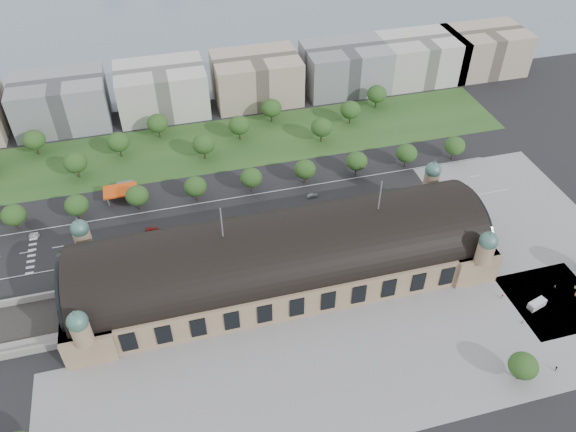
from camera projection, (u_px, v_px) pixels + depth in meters
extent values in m
plane|color=black|center=(282.00, 278.00, 206.11)|extent=(900.00, 900.00, 0.00)
cube|color=tan|center=(282.00, 266.00, 202.19)|extent=(150.00, 40.00, 12.00)
cube|color=tan|center=(90.00, 303.00, 189.18)|extent=(16.00, 43.00, 12.00)
cube|color=tan|center=(451.00, 234.00, 215.20)|extent=(16.00, 43.00, 12.00)
cylinder|color=black|center=(282.00, 254.00, 198.27)|extent=(144.00, 37.60, 37.60)
cylinder|color=black|center=(65.00, 290.00, 182.80)|extent=(1.20, 32.00, 32.00)
cylinder|color=black|center=(469.00, 216.00, 211.14)|extent=(1.20, 32.00, 32.00)
cylinder|color=tan|center=(83.00, 240.00, 198.03)|extent=(6.00, 6.00, 8.00)
sphere|color=#436D61|center=(80.00, 228.00, 194.44)|extent=(6.40, 6.40, 6.40)
cone|color=#436D61|center=(77.00, 220.00, 191.83)|extent=(1.00, 1.00, 2.50)
cylinder|color=tan|center=(431.00, 181.00, 224.05)|extent=(6.00, 6.00, 8.00)
sphere|color=#436D61|center=(433.00, 170.00, 220.46)|extent=(6.40, 6.40, 6.40)
cone|color=#436D61|center=(435.00, 162.00, 217.85)|extent=(1.00, 1.00, 2.50)
cylinder|color=tan|center=(82.00, 333.00, 167.28)|extent=(6.00, 6.00, 8.00)
sphere|color=#436D61|center=(77.00, 321.00, 163.69)|extent=(6.40, 6.40, 6.40)
cone|color=#436D61|center=(74.00, 313.00, 161.08)|extent=(1.00, 1.00, 2.50)
cylinder|color=tan|center=(485.00, 252.00, 193.29)|extent=(6.00, 6.00, 8.00)
sphere|color=#436D61|center=(489.00, 241.00, 189.70)|extent=(6.40, 6.40, 6.40)
cone|color=#436D61|center=(491.00, 232.00, 187.09)|extent=(1.00, 1.00, 2.50)
cylinder|color=#59595B|center=(222.00, 223.00, 181.66)|extent=(0.50, 0.50, 12.00)
cylinder|color=#59595B|center=(380.00, 195.00, 192.34)|extent=(0.50, 0.50, 12.00)
cube|color=gray|center=(348.00, 371.00, 175.83)|extent=(190.00, 48.00, 0.12)
cube|color=gray|center=(529.00, 229.00, 226.10)|extent=(56.00, 100.00, 0.12)
cube|color=black|center=(212.00, 221.00, 230.05)|extent=(260.00, 26.00, 0.10)
cube|color=#244A1D|center=(204.00, 147.00, 271.30)|extent=(300.00, 45.00, 0.10)
cube|color=#D7450C|center=(120.00, 190.00, 237.76)|extent=(14.00, 9.00, 0.70)
cube|color=#59595B|center=(126.00, 187.00, 244.57)|extent=(7.00, 5.00, 3.20)
cylinder|color=#59595B|center=(108.00, 193.00, 240.67)|extent=(0.50, 0.50, 4.40)
cylinder|color=#59595B|center=(134.00, 189.00, 242.81)|extent=(0.50, 0.50, 4.40)
cylinder|color=#59595B|center=(108.00, 202.00, 235.98)|extent=(0.50, 0.50, 4.40)
cylinder|color=#59595B|center=(135.00, 198.00, 238.12)|extent=(0.50, 0.50, 4.40)
cube|color=gray|center=(61.00, 102.00, 280.14)|extent=(45.00, 32.00, 24.00)
cube|color=beige|center=(162.00, 90.00, 289.84)|extent=(45.00, 32.00, 24.00)
cube|color=tan|center=(256.00, 78.00, 299.55)|extent=(45.00, 32.00, 24.00)
cube|color=gray|center=(345.00, 67.00, 309.25)|extent=(45.00, 32.00, 24.00)
cube|color=beige|center=(420.00, 58.00, 317.99)|extent=(45.00, 32.00, 24.00)
cube|color=tan|center=(483.00, 50.00, 325.75)|extent=(45.00, 32.00, 24.00)
cylinder|color=#2D2116|center=(18.00, 225.00, 224.87)|extent=(0.70, 0.70, 4.32)
ellipsoid|color=#234619|center=(13.00, 215.00, 221.43)|extent=(9.60, 9.60, 8.16)
cylinder|color=#2D2116|center=(80.00, 215.00, 229.53)|extent=(0.70, 0.70, 4.32)
ellipsoid|color=#234619|center=(76.00, 205.00, 226.08)|extent=(9.60, 9.60, 8.16)
cylinder|color=#2D2116|center=(139.00, 205.00, 234.19)|extent=(0.70, 0.70, 4.32)
ellipsoid|color=#234619|center=(137.00, 196.00, 230.74)|extent=(9.60, 9.60, 8.16)
cylinder|color=#2D2116|center=(197.00, 196.00, 238.85)|extent=(0.70, 0.70, 4.32)
ellipsoid|color=#234619|center=(195.00, 186.00, 235.40)|extent=(9.60, 9.60, 8.16)
cylinder|color=#2D2116|center=(252.00, 187.00, 243.51)|extent=(0.70, 0.70, 4.32)
ellipsoid|color=#234619|center=(251.00, 178.00, 240.06)|extent=(9.60, 9.60, 8.16)
cylinder|color=#2D2116|center=(305.00, 179.00, 248.17)|extent=(0.70, 0.70, 4.32)
ellipsoid|color=#234619|center=(305.00, 169.00, 244.72)|extent=(9.60, 9.60, 8.16)
cylinder|color=#2D2116|center=(356.00, 171.00, 252.82)|extent=(0.70, 0.70, 4.32)
ellipsoid|color=#234619|center=(357.00, 161.00, 249.38)|extent=(9.60, 9.60, 8.16)
cylinder|color=#2D2116|center=(405.00, 163.00, 257.48)|extent=(0.70, 0.70, 4.32)
ellipsoid|color=#234619|center=(407.00, 153.00, 254.04)|extent=(9.60, 9.60, 8.16)
cylinder|color=#2D2116|center=(452.00, 155.00, 262.14)|extent=(0.70, 0.70, 4.32)
ellipsoid|color=#234619|center=(455.00, 146.00, 258.70)|extent=(9.60, 9.60, 8.16)
cylinder|color=#2D2116|center=(38.00, 150.00, 265.07)|extent=(0.70, 0.70, 4.68)
ellipsoid|color=#234619|center=(34.00, 140.00, 261.34)|extent=(10.40, 10.40, 8.84)
cylinder|color=#2D2116|center=(78.00, 173.00, 251.19)|extent=(0.70, 0.70, 4.68)
ellipsoid|color=#234619|center=(75.00, 163.00, 247.45)|extent=(10.40, 10.40, 8.84)
cylinder|color=#2D2116|center=(121.00, 152.00, 263.66)|extent=(0.70, 0.70, 4.68)
ellipsoid|color=#234619|center=(118.00, 142.00, 259.93)|extent=(10.40, 10.40, 8.84)
cylinder|color=#2D2116|center=(159.00, 133.00, 276.14)|extent=(0.70, 0.70, 4.68)
ellipsoid|color=#234619|center=(158.00, 123.00, 272.40)|extent=(10.40, 10.40, 8.84)
cylinder|color=#2D2116|center=(205.00, 154.00, 262.25)|extent=(0.70, 0.70, 4.68)
ellipsoid|color=#234619|center=(204.00, 144.00, 258.52)|extent=(10.40, 10.40, 8.84)
cylinder|color=#2D2116|center=(240.00, 135.00, 274.73)|extent=(0.70, 0.70, 4.68)
ellipsoid|color=#234619|center=(239.00, 125.00, 270.99)|extent=(10.40, 10.40, 8.84)
cylinder|color=#2D2116|center=(272.00, 118.00, 287.20)|extent=(0.70, 0.70, 4.68)
ellipsoid|color=#234619|center=(271.00, 108.00, 283.47)|extent=(10.40, 10.40, 8.84)
cylinder|color=#2D2116|center=(321.00, 137.00, 273.32)|extent=(0.70, 0.70, 4.68)
ellipsoid|color=#234619|center=(322.00, 127.00, 269.58)|extent=(10.40, 10.40, 8.84)
cylinder|color=#2D2116|center=(350.00, 120.00, 285.79)|extent=(0.70, 0.70, 4.68)
ellipsoid|color=#234619|center=(350.00, 110.00, 282.06)|extent=(10.40, 10.40, 8.84)
cylinder|color=#2D2116|center=(376.00, 104.00, 298.27)|extent=(0.70, 0.70, 4.68)
ellipsoid|color=#234619|center=(377.00, 94.00, 294.53)|extent=(10.40, 10.40, 8.84)
cylinder|color=#2D2116|center=(519.00, 375.00, 172.52)|extent=(0.70, 0.70, 3.96)
ellipsoid|color=#234619|center=(523.00, 366.00, 169.37)|extent=(9.00, 9.00, 7.65)
imported|color=gray|center=(34.00, 235.00, 222.41)|extent=(4.12, 1.91, 1.31)
imported|color=black|center=(99.00, 251.00, 215.88)|extent=(4.79, 2.51, 1.29)
imported|color=maroon|center=(152.00, 229.00, 225.03)|extent=(5.17, 2.29, 1.47)
imported|color=#201A4B|center=(288.00, 217.00, 230.75)|extent=(4.74, 2.12, 1.58)
imported|color=slate|center=(312.00, 196.00, 241.47)|extent=(4.78, 2.04, 1.53)
imported|color=silver|center=(406.00, 196.00, 241.31)|extent=(4.73, 2.21, 1.31)
imported|color=black|center=(106.00, 268.00, 208.89)|extent=(4.90, 3.43, 1.53)
imported|color=maroon|center=(65.00, 267.00, 208.96)|extent=(5.88, 5.42, 1.53)
imported|color=#1A264A|center=(103.00, 261.00, 211.51)|extent=(5.47, 3.74, 1.47)
imported|color=#53565B|center=(96.00, 267.00, 209.22)|extent=(4.45, 4.07, 1.47)
imported|color=#BABABC|center=(165.00, 257.00, 213.15)|extent=(4.55, 3.52, 1.44)
imported|color=gray|center=(164.00, 250.00, 216.10)|extent=(5.55, 4.68, 1.41)
imported|color=black|center=(222.00, 240.00, 220.49)|extent=(4.82, 4.12, 1.33)
imported|color=red|center=(257.00, 222.00, 227.21)|extent=(10.98, 3.22, 3.02)
imported|color=beige|center=(259.00, 220.00, 228.25)|extent=(10.86, 3.45, 2.97)
imported|color=#B8B3AA|center=(288.00, 222.00, 226.53)|extent=(13.38, 4.17, 3.67)
cube|color=silver|center=(537.00, 304.00, 194.61)|extent=(7.12, 4.37, 2.88)
cube|color=silver|center=(532.00, 308.00, 193.96)|extent=(2.37, 2.83, 1.99)
imported|color=gray|center=(502.00, 297.00, 197.85)|extent=(0.97, 0.61, 1.89)
imported|color=gray|center=(522.00, 322.00, 189.50)|extent=(0.59, 0.70, 1.62)
imported|color=gray|center=(555.00, 286.00, 201.79)|extent=(0.91, 0.97, 1.75)
imported|color=gray|center=(556.00, 369.00, 175.43)|extent=(1.35, 1.01, 1.92)
imported|color=gray|center=(575.00, 287.00, 201.51)|extent=(0.57, 0.90, 1.75)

